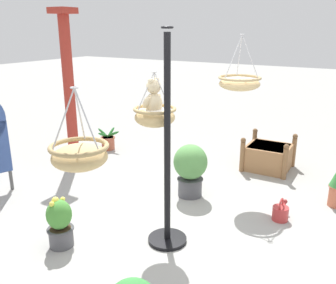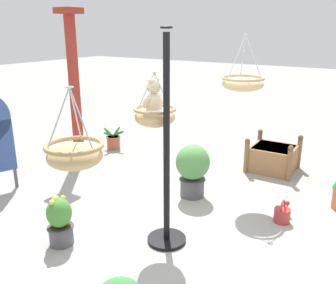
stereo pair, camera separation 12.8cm
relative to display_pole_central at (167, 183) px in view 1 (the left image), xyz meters
The scene contains 12 objects.
ground_plane 0.76m from the display_pole_central, ahead, with size 40.00×40.00×0.00m, color #9E9E99.
display_pole_central is the anchor object (origin of this frame).
hanging_basket_with_teddy 0.75m from the display_pole_central, 59.04° to the left, with size 0.47×0.47×0.61m.
teddy_bear 0.92m from the display_pole_central, 61.06° to the left, with size 0.28×0.25×0.41m.
hanging_basket_left_high 1.41m from the display_pole_central, behind, with size 0.46×0.46×0.63m.
hanging_basket_right_low 1.96m from the display_pole_central, ahead, with size 0.59×0.59×0.76m.
greenhouse_pillar_left 3.24m from the display_pole_central, 63.41° to the left, with size 0.36×0.36×2.64m.
wooden_planter_box 2.87m from the display_pole_central, ahead, with size 0.77×0.80×0.59m.
potted_plant_fern_front 3.54m from the display_pole_central, 50.74° to the left, with size 0.51×0.51×0.42m.
potted_plant_bushy_green 1.26m from the display_pole_central, 125.37° to the left, with size 0.30×0.30×0.59m.
potted_plant_small_succulent 1.27m from the display_pole_central, 15.68° to the left, with size 0.48×0.48×0.77m.
watering_can 1.63m from the display_pole_central, 40.30° to the right, with size 0.35×0.20×0.30m.
Camera 1 is at (-3.39, -1.92, 2.34)m, focal length 39.26 mm.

